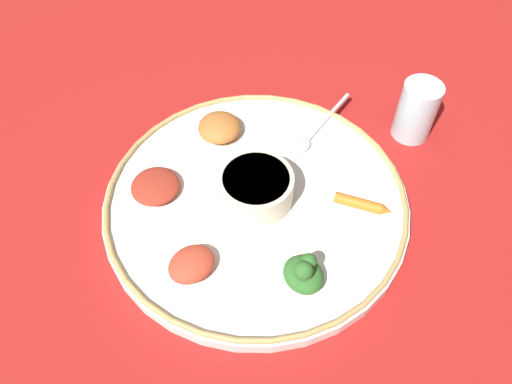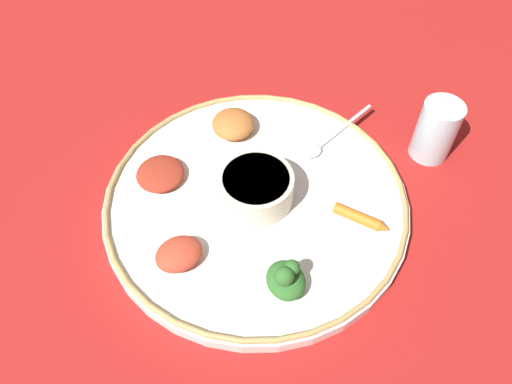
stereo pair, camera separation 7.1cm
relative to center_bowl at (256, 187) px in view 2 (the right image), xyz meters
The scene contains 11 objects.
ground_plane 0.05m from the center_bowl, ahead, with size 2.40×2.40×0.00m, color maroon.
platter 0.04m from the center_bowl, ahead, with size 0.44×0.44×0.02m, color white.
platter_rim 0.02m from the center_bowl, ahead, with size 0.44×0.44×0.01m, color tan.
center_bowl is the anchor object (origin of this frame).
spoon 0.16m from the center_bowl, 49.48° to the left, with size 0.12×0.13×0.01m.
greens_pile 0.15m from the center_bowl, 70.52° to the right, with size 0.07×0.07×0.05m.
carrot_near_spoon 0.15m from the center_bowl, 11.08° to the right, with size 0.08×0.05×0.02m.
mound_berbere_red 0.14m from the center_bowl, 130.52° to the right, with size 0.06×0.05×0.03m, color #B73D28.
mound_beet 0.15m from the center_bowl, 169.48° to the left, with size 0.07×0.07×0.02m, color maroon.
mound_chickpea 0.14m from the center_bowl, 109.48° to the left, with size 0.07×0.07×0.03m, color #B2662D.
drinking_glass 0.30m from the center_bowl, 25.89° to the left, with size 0.06×0.06×0.10m.
Camera 2 is at (0.03, -0.43, 0.60)m, focal length 35.11 mm.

